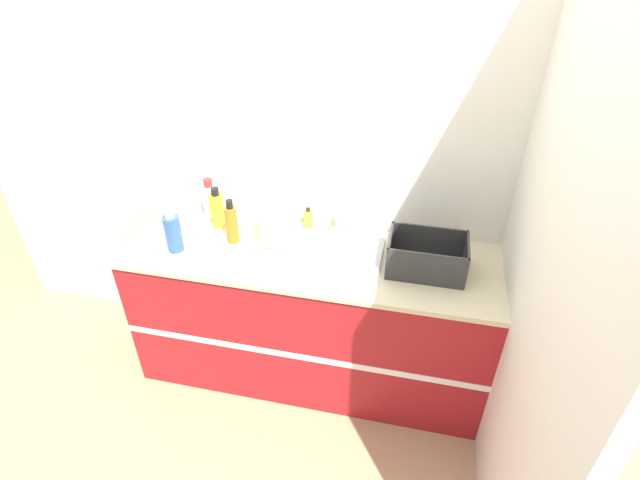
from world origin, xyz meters
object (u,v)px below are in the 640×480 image
Objects in this scene: bottle_amber at (232,224)px; paper_towel_roll at (270,224)px; bottle_white_spray at (210,201)px; dish_rack at (426,258)px; bottle_yellow at (217,209)px; soap_dispenser at (308,219)px; bottle_blue at (173,232)px; sink at (339,251)px.

paper_towel_roll is at bearing 3.07° from bottle_amber.
dish_rack is at bearing -10.78° from bottle_white_spray.
soap_dispenser is (0.51, 0.09, -0.05)m from bottle_yellow.
bottle_white_spray is 0.30m from bottle_amber.
bottle_white_spray reaches higher than dish_rack.
bottle_blue is at bearing -162.33° from paper_towel_roll.
sink is at bearing 9.98° from bottle_blue.
paper_towel_roll is at bearing -25.15° from bottle_white_spray.
paper_towel_roll is at bearing -127.10° from soap_dispenser.
sink is at bearing 0.85° from bottle_amber.
bottle_amber is (0.21, -0.21, 0.00)m from bottle_white_spray.
soap_dispenser is at bearing 136.05° from sink.
paper_towel_roll is 1.04× the size of bottle_blue.
soap_dispenser is at bearing 1.10° from bottle_white_spray.
dish_rack is at bearing -7.71° from bottle_yellow.
paper_towel_roll is 0.67× the size of dish_rack.
paper_towel_roll is 0.47m from bottle_white_spray.
bottle_white_spray is 1.94× the size of soap_dispenser.
bottle_yellow is at bearing -169.92° from soap_dispenser.
paper_towel_roll is 1.07× the size of bottle_yellow.
bottle_yellow is at bearing 172.29° from dish_rack.
bottle_white_spray is at bearing 132.99° from bottle_yellow.
bottle_yellow is at bearing 136.33° from bottle_amber.
bottle_blue is (-0.06, -0.36, 0.00)m from bottle_white_spray.
dish_rack is 1.29m from bottle_white_spray.
sink is 1.85× the size of bottle_yellow.
dish_rack is 1.34m from bottle_blue.
bottle_yellow is (-0.35, 0.12, -0.03)m from paper_towel_roll.
sink is 1.73× the size of paper_towel_roll.
bottle_yellow is at bearing 170.49° from sink.
bottle_blue is at bearing -170.02° from sink.
sink is 1.75× the size of bottle_amber.
paper_towel_roll is 0.85m from dish_rack.
bottle_yellow reaches higher than soap_dispenser.
soap_dispenser is (0.16, 0.21, -0.08)m from paper_towel_roll.
sink is at bearing -43.95° from soap_dispenser.
sink is at bearing -9.51° from bottle_yellow.
bottle_amber is (-0.60, -0.01, 0.10)m from sink.
paper_towel_roll is at bearing -18.88° from bottle_yellow.
bottle_amber is (-1.06, 0.03, 0.04)m from dish_rack.
sink is at bearing -14.08° from bottle_white_spray.
bottle_white_spray is 0.11m from bottle_yellow.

